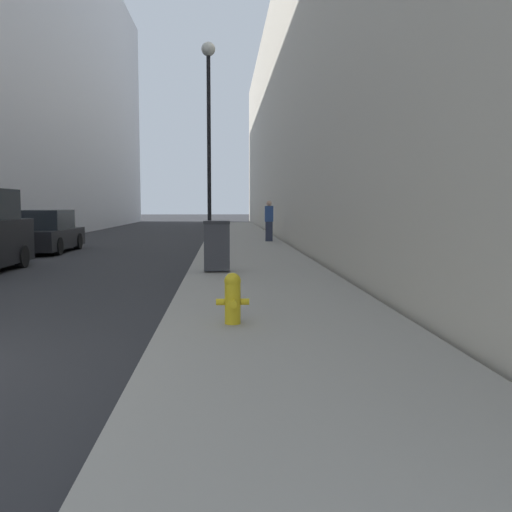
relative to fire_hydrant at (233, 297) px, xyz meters
name	(u,v)px	position (x,y,z in m)	size (l,w,h in m)	color
sidewalk_right	(245,246)	(0.76, 15.82, -0.44)	(3.55, 60.00, 0.15)	#9E998E
building_right_stone	(382,114)	(8.64, 23.82, 6.27)	(12.00, 60.00, 13.57)	beige
fire_hydrant	(233,297)	(0.00, 0.00, 0.00)	(0.46, 0.34, 0.71)	yellow
trash_bin	(217,246)	(-0.29, 6.23, 0.27)	(0.64, 0.61, 1.25)	#3D3D42
lamppost	(209,116)	(-0.58, 11.07, 4.12)	(0.45, 0.45, 6.84)	black
parked_sedan_near	(46,233)	(-6.81, 14.04, 0.20)	(1.90, 4.64, 1.59)	black
pedestrian_on_sidewalk	(269,221)	(1.92, 17.74, 0.54)	(0.37, 0.24, 1.82)	#2D3347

